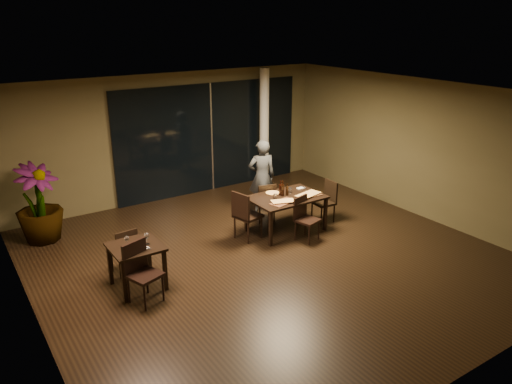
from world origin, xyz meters
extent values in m
plane|color=black|center=(0.00, 0.00, 0.00)|extent=(8.00, 8.00, 0.00)
cube|color=#474025|center=(0.00, 4.05, 1.50)|extent=(8.00, 0.10, 3.00)
cube|color=#474025|center=(0.00, -4.05, 1.50)|extent=(8.00, 0.10, 3.00)
cube|color=#474025|center=(-4.05, 0.00, 1.50)|extent=(0.10, 8.00, 3.00)
cube|color=#474025|center=(4.05, 0.00, 1.50)|extent=(0.10, 8.00, 3.00)
cube|color=silver|center=(0.00, 0.00, 3.02)|extent=(8.00, 8.00, 0.04)
cube|color=black|center=(1.00, 3.96, 1.35)|extent=(5.00, 0.06, 2.70)
cylinder|color=silver|center=(2.40, 3.65, 1.50)|extent=(0.24, 0.24, 3.00)
cube|color=black|center=(1.00, 0.80, 0.73)|extent=(1.50, 1.00, 0.04)
cube|color=black|center=(0.31, 0.36, 0.35)|extent=(0.06, 0.06, 0.71)
cube|color=black|center=(1.69, 0.36, 0.35)|extent=(0.06, 0.06, 0.71)
cube|color=black|center=(0.31, 1.24, 0.35)|extent=(0.06, 0.06, 0.71)
cube|color=black|center=(1.69, 1.24, 0.35)|extent=(0.06, 0.06, 0.71)
cube|color=black|center=(-2.40, 0.30, 0.73)|extent=(0.80, 0.80, 0.04)
cube|color=black|center=(-2.74, -0.04, 0.35)|extent=(0.06, 0.06, 0.71)
cube|color=black|center=(-2.06, -0.04, 0.35)|extent=(0.06, 0.06, 0.71)
cube|color=black|center=(-2.74, 0.64, 0.35)|extent=(0.06, 0.06, 0.71)
cube|color=black|center=(-2.06, 0.64, 0.35)|extent=(0.06, 0.06, 0.71)
cube|color=black|center=(0.93, 1.49, 0.41)|extent=(0.49, 0.49, 0.05)
cylinder|color=black|center=(1.14, 1.61, 0.21)|extent=(0.03, 0.03, 0.41)
cylinder|color=black|center=(0.81, 1.69, 0.21)|extent=(0.03, 0.03, 0.41)
cylinder|color=black|center=(1.05, 1.29, 0.21)|extent=(0.03, 0.03, 0.41)
cylinder|color=black|center=(0.73, 1.37, 0.21)|extent=(0.03, 0.03, 0.41)
cube|color=black|center=(0.89, 1.31, 0.64)|extent=(0.40, 0.13, 0.46)
cube|color=black|center=(1.08, 0.19, 0.42)|extent=(0.50, 0.50, 0.05)
cylinder|color=black|center=(0.96, -0.01, 0.21)|extent=(0.03, 0.03, 0.42)
cylinder|color=black|center=(1.28, 0.08, 0.21)|extent=(0.03, 0.03, 0.42)
cylinder|color=black|center=(0.87, 0.31, 0.21)|extent=(0.03, 0.03, 0.42)
cylinder|color=black|center=(1.19, 0.40, 0.21)|extent=(0.03, 0.03, 0.42)
cube|color=black|center=(1.03, 0.37, 0.65)|extent=(0.40, 0.14, 0.46)
cube|color=black|center=(0.14, 0.91, 0.48)|extent=(0.56, 0.56, 0.05)
cylinder|color=black|center=(0.37, 0.76, 0.24)|extent=(0.04, 0.04, 0.48)
cylinder|color=black|center=(0.29, 1.14, 0.24)|extent=(0.04, 0.04, 0.48)
cylinder|color=black|center=(0.00, 0.68, 0.24)|extent=(0.04, 0.04, 0.48)
cylinder|color=black|center=(-0.09, 1.05, 0.24)|extent=(0.04, 0.04, 0.48)
cube|color=black|center=(-0.06, 0.86, 0.74)|extent=(0.15, 0.46, 0.53)
cube|color=black|center=(1.97, 0.75, 0.42)|extent=(0.44, 0.44, 0.05)
cylinder|color=black|center=(1.81, 0.93, 0.21)|extent=(0.03, 0.03, 0.42)
cylinder|color=black|center=(1.79, 0.59, 0.21)|extent=(0.03, 0.03, 0.42)
cylinder|color=black|center=(2.15, 0.91, 0.21)|extent=(0.03, 0.03, 0.42)
cylinder|color=black|center=(2.13, 0.57, 0.21)|extent=(0.03, 0.03, 0.42)
cube|color=black|center=(2.16, 0.74, 0.66)|extent=(0.06, 0.42, 0.47)
cube|color=black|center=(-2.41, 0.90, 0.40)|extent=(0.43, 0.43, 0.04)
cylinder|color=black|center=(-2.27, 1.08, 0.20)|extent=(0.03, 0.03, 0.40)
cylinder|color=black|center=(-2.59, 1.05, 0.20)|extent=(0.03, 0.03, 0.40)
cylinder|color=black|center=(-2.23, 0.76, 0.20)|extent=(0.03, 0.03, 0.40)
cylinder|color=black|center=(-2.55, 0.73, 0.20)|extent=(0.03, 0.03, 0.40)
cube|color=black|center=(-2.39, 0.73, 0.62)|extent=(0.39, 0.08, 0.45)
cube|color=black|center=(-2.46, -0.20, 0.46)|extent=(0.58, 0.58, 0.05)
cylinder|color=black|center=(-2.57, -0.44, 0.23)|extent=(0.04, 0.04, 0.46)
cylinder|color=black|center=(-2.22, -0.32, 0.23)|extent=(0.04, 0.04, 0.46)
cylinder|color=black|center=(-2.70, -0.09, 0.23)|extent=(0.04, 0.04, 0.46)
cylinder|color=black|center=(-2.35, 0.03, 0.23)|extent=(0.04, 0.04, 0.46)
cube|color=black|center=(-2.53, -0.01, 0.72)|extent=(0.44, 0.19, 0.51)
imported|color=#2C2E30|center=(1.17, 1.94, 0.84)|extent=(0.66, 0.55, 1.68)
imported|color=#23521B|center=(-3.32, 3.07, 0.79)|extent=(1.19, 1.19, 1.57)
cube|color=#4F2B19|center=(0.74, 0.55, 0.76)|extent=(0.60, 0.40, 0.01)
cube|color=#3F2514|center=(1.41, 0.59, 0.76)|extent=(0.56, 0.28, 0.01)
cylinder|color=#BD3615|center=(0.88, 1.10, 0.76)|extent=(0.29, 0.29, 0.01)
cylinder|color=white|center=(0.76, 0.85, 0.79)|extent=(0.07, 0.07, 0.09)
cylinder|color=white|center=(1.23, 0.96, 0.80)|extent=(0.08, 0.08, 0.09)
cube|color=silver|center=(1.59, 0.73, 0.76)|extent=(0.20, 0.14, 0.01)
cube|color=silver|center=(1.56, 1.03, 0.76)|extent=(0.18, 0.10, 0.01)
cube|color=white|center=(-2.34, 0.10, 0.76)|extent=(0.20, 0.15, 0.01)
camera|label=1|loc=(-4.78, -6.82, 4.26)|focal=35.00mm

